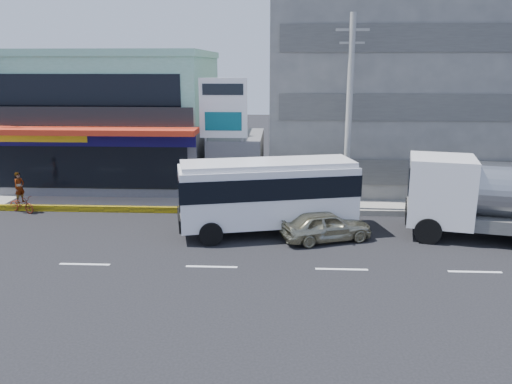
{
  "coord_description": "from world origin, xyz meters",
  "views": [
    {
      "loc": [
        2.6,
        -17.84,
        7.6
      ],
      "look_at": [
        1.57,
        3.16,
        2.2
      ],
      "focal_mm": 35.0,
      "sensor_mm": 36.0,
      "label": 1
    }
  ],
  "objects_px": {
    "tanker_truck": "(509,198)",
    "sedan": "(326,226)",
    "motorcycle_rider": "(21,199)",
    "billboard": "(223,115)",
    "utility_pole_near": "(349,115)",
    "satellite_dish": "(236,135)",
    "concrete_building": "(398,74)",
    "minibus": "(268,190)",
    "shop_building": "(116,122)"
  },
  "relations": [
    {
      "from": "satellite_dish",
      "to": "utility_pole_near",
      "type": "relative_size",
      "value": 0.15
    },
    {
      "from": "shop_building",
      "to": "utility_pole_near",
      "type": "distance_m",
      "value": 15.5
    },
    {
      "from": "concrete_building",
      "to": "motorcycle_rider",
      "type": "height_order",
      "value": "concrete_building"
    },
    {
      "from": "billboard",
      "to": "tanker_truck",
      "type": "relative_size",
      "value": 0.72
    },
    {
      "from": "utility_pole_near",
      "to": "billboard",
      "type": "bearing_deg",
      "value": 164.52
    },
    {
      "from": "minibus",
      "to": "motorcycle_rider",
      "type": "xyz_separation_m",
      "value": [
        -13.04,
        2.58,
        -1.3
      ]
    },
    {
      "from": "sedan",
      "to": "concrete_building",
      "type": "bearing_deg",
      "value": -43.31
    },
    {
      "from": "concrete_building",
      "to": "motorcycle_rider",
      "type": "distance_m",
      "value": 23.41
    },
    {
      "from": "tanker_truck",
      "to": "utility_pole_near",
      "type": "bearing_deg",
      "value": 150.0
    },
    {
      "from": "motorcycle_rider",
      "to": "shop_building",
      "type": "bearing_deg",
      "value": 67.22
    },
    {
      "from": "tanker_truck",
      "to": "shop_building",
      "type": "bearing_deg",
      "value": 153.32
    },
    {
      "from": "tanker_truck",
      "to": "minibus",
      "type": "bearing_deg",
      "value": 176.69
    },
    {
      "from": "minibus",
      "to": "tanker_truck",
      "type": "distance_m",
      "value": 10.54
    },
    {
      "from": "minibus",
      "to": "motorcycle_rider",
      "type": "relative_size",
      "value": 3.9
    },
    {
      "from": "satellite_dish",
      "to": "tanker_truck",
      "type": "bearing_deg",
      "value": -30.46
    },
    {
      "from": "satellite_dish",
      "to": "minibus",
      "type": "xyz_separation_m",
      "value": [
        2.04,
        -6.78,
        -1.56
      ]
    },
    {
      "from": "shop_building",
      "to": "utility_pole_near",
      "type": "relative_size",
      "value": 1.24
    },
    {
      "from": "shop_building",
      "to": "satellite_dish",
      "type": "bearing_deg",
      "value": -20.21
    },
    {
      "from": "shop_building",
      "to": "sedan",
      "type": "distance_m",
      "value": 16.91
    },
    {
      "from": "tanker_truck",
      "to": "motorcycle_rider",
      "type": "relative_size",
      "value": 4.42
    },
    {
      "from": "billboard",
      "to": "utility_pole_near",
      "type": "relative_size",
      "value": 0.69
    },
    {
      "from": "utility_pole_near",
      "to": "minibus",
      "type": "xyz_separation_m",
      "value": [
        -3.96,
        -3.18,
        -3.14
      ]
    },
    {
      "from": "sedan",
      "to": "satellite_dish",
      "type": "bearing_deg",
      "value": 12.13
    },
    {
      "from": "concrete_building",
      "to": "tanker_truck",
      "type": "relative_size",
      "value": 1.68
    },
    {
      "from": "tanker_truck",
      "to": "sedan",
      "type": "bearing_deg",
      "value": -177.35
    },
    {
      "from": "satellite_dish",
      "to": "utility_pole_near",
      "type": "xyz_separation_m",
      "value": [
        6.0,
        -3.6,
        1.57
      ]
    },
    {
      "from": "utility_pole_near",
      "to": "sedan",
      "type": "bearing_deg",
      "value": -107.77
    },
    {
      "from": "concrete_building",
      "to": "minibus",
      "type": "height_order",
      "value": "concrete_building"
    },
    {
      "from": "billboard",
      "to": "sedan",
      "type": "height_order",
      "value": "billboard"
    },
    {
      "from": "concrete_building",
      "to": "satellite_dish",
      "type": "distance_m",
      "value": 11.3
    },
    {
      "from": "minibus",
      "to": "billboard",
      "type": "bearing_deg",
      "value": 117.04
    },
    {
      "from": "concrete_building",
      "to": "motorcycle_rider",
      "type": "relative_size",
      "value": 7.4
    },
    {
      "from": "billboard",
      "to": "utility_pole_near",
      "type": "xyz_separation_m",
      "value": [
        6.5,
        -1.8,
        0.22
      ]
    },
    {
      "from": "concrete_building",
      "to": "sedan",
      "type": "bearing_deg",
      "value": -114.4
    },
    {
      "from": "sedan",
      "to": "tanker_truck",
      "type": "relative_size",
      "value": 0.42
    },
    {
      "from": "minibus",
      "to": "sedan",
      "type": "height_order",
      "value": "minibus"
    },
    {
      "from": "satellite_dish",
      "to": "utility_pole_near",
      "type": "height_order",
      "value": "utility_pole_near"
    },
    {
      "from": "satellite_dish",
      "to": "motorcycle_rider",
      "type": "bearing_deg",
      "value": -159.1
    },
    {
      "from": "satellite_dish",
      "to": "shop_building",
      "type": "bearing_deg",
      "value": 159.79
    },
    {
      "from": "utility_pole_near",
      "to": "tanker_truck",
      "type": "height_order",
      "value": "utility_pole_near"
    },
    {
      "from": "satellite_dish",
      "to": "tanker_truck",
      "type": "xyz_separation_m",
      "value": [
        12.56,
        -7.39,
        -1.63
      ]
    },
    {
      "from": "billboard",
      "to": "minibus",
      "type": "bearing_deg",
      "value": -62.96
    },
    {
      "from": "billboard",
      "to": "satellite_dish",
      "type": "bearing_deg",
      "value": 74.48
    },
    {
      "from": "satellite_dish",
      "to": "sedan",
      "type": "height_order",
      "value": "satellite_dish"
    },
    {
      "from": "concrete_building",
      "to": "tanker_truck",
      "type": "height_order",
      "value": "concrete_building"
    },
    {
      "from": "concrete_building",
      "to": "minibus",
      "type": "distance_m",
      "value": 14.3
    },
    {
      "from": "minibus",
      "to": "sedan",
      "type": "xyz_separation_m",
      "value": [
        2.63,
        -0.97,
        -1.33
      ]
    },
    {
      "from": "shop_building",
      "to": "sedan",
      "type": "xyz_separation_m",
      "value": [
        12.67,
        -10.7,
        -3.31
      ]
    },
    {
      "from": "sedan",
      "to": "motorcycle_rider",
      "type": "relative_size",
      "value": 1.85
    },
    {
      "from": "tanker_truck",
      "to": "motorcycle_rider",
      "type": "distance_m",
      "value": 23.81
    }
  ]
}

